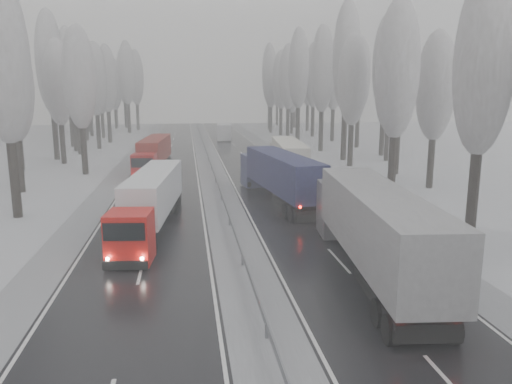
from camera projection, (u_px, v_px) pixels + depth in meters
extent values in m
cube|color=black|center=(278.00, 194.00, 44.50)|extent=(7.50, 200.00, 0.03)
cube|color=black|center=(159.00, 197.00, 43.08)|extent=(7.50, 200.00, 0.03)
cube|color=#A4A6AC|center=(220.00, 196.00, 43.79)|extent=(3.00, 200.00, 0.04)
cube|color=#A4A6AC|center=(332.00, 192.00, 45.17)|extent=(2.40, 200.00, 0.04)
cube|color=#A4A6AC|center=(100.00, 199.00, 42.41)|extent=(2.40, 200.00, 0.04)
cube|color=slate|center=(220.00, 189.00, 43.68)|extent=(0.06, 200.00, 0.32)
cube|color=slate|center=(221.00, 197.00, 41.79)|extent=(0.12, 0.12, 0.60)
cube|color=slate|center=(206.00, 152.00, 72.85)|extent=(0.12, 0.12, 0.60)
cylinder|color=black|center=(473.00, 192.00, 31.36)|extent=(0.68, 0.68, 5.60)
ellipsoid|color=gray|center=(485.00, 61.00, 29.76)|extent=(3.60, 3.60, 11.45)
cylinder|color=black|center=(392.00, 166.00, 42.32)|extent=(0.68, 0.68, 5.62)
ellipsoid|color=gray|center=(398.00, 69.00, 40.72)|extent=(3.60, 3.60, 11.48)
cylinder|color=black|center=(431.00, 162.00, 47.01)|extent=(0.64, 0.64, 4.94)
ellipsoid|color=gray|center=(436.00, 86.00, 45.60)|extent=(3.60, 3.60, 10.09)
cylinder|color=black|center=(392.00, 155.00, 50.70)|extent=(0.66, 0.66, 5.32)
ellipsoid|color=gray|center=(396.00, 78.00, 49.18)|extent=(3.60, 3.60, 10.88)
cylinder|color=black|center=(397.00, 146.00, 54.78)|extent=(0.72, 0.72, 6.31)
ellipsoid|color=gray|center=(401.00, 61.00, 52.98)|extent=(3.60, 3.60, 12.90)
cylinder|color=black|center=(350.00, 144.00, 60.70)|extent=(0.67, 0.67, 5.38)
ellipsoid|color=gray|center=(353.00, 80.00, 59.17)|extent=(3.60, 3.60, 10.98)
cylinder|color=black|center=(387.00, 143.00, 65.51)|extent=(0.62, 0.62, 4.59)
ellipsoid|color=gray|center=(389.00, 92.00, 64.20)|extent=(3.60, 3.60, 9.39)
cylinder|color=black|center=(344.00, 134.00, 65.92)|extent=(0.76, 0.76, 6.95)
ellipsoid|color=gray|center=(347.00, 56.00, 63.95)|extent=(3.60, 3.60, 14.19)
cylinder|color=black|center=(382.00, 132.00, 70.78)|extent=(0.74, 0.74, 6.59)
ellipsoid|color=gray|center=(386.00, 64.00, 68.90)|extent=(3.60, 3.60, 13.46)
cylinder|color=black|center=(321.00, 130.00, 75.88)|extent=(0.72, 0.72, 6.37)
ellipsoid|color=gray|center=(323.00, 69.00, 74.07)|extent=(3.60, 3.60, 13.01)
cylinder|color=black|center=(357.00, 129.00, 80.77)|extent=(0.70, 0.70, 5.97)
ellipsoid|color=gray|center=(359.00, 75.00, 79.07)|extent=(3.60, 3.60, 12.20)
cylinder|color=black|center=(298.00, 125.00, 86.06)|extent=(0.74, 0.74, 6.65)
ellipsoid|color=gray|center=(299.00, 68.00, 84.17)|extent=(3.60, 3.60, 13.59)
cylinder|color=black|center=(332.00, 124.00, 90.99)|extent=(0.71, 0.71, 6.14)
ellipsoid|color=gray|center=(334.00, 75.00, 89.24)|extent=(3.60, 3.60, 12.54)
cylinder|color=black|center=(288.00, 123.00, 95.61)|extent=(0.71, 0.71, 6.05)
ellipsoid|color=gray|center=(288.00, 77.00, 93.89)|extent=(3.60, 3.60, 12.37)
cylinder|color=black|center=(313.00, 121.00, 100.27)|extent=(0.72, 0.72, 6.30)
ellipsoid|color=gray|center=(314.00, 75.00, 98.48)|extent=(3.60, 3.60, 12.87)
cylinder|color=black|center=(281.00, 121.00, 102.93)|extent=(0.70, 0.70, 5.88)
ellipsoid|color=gray|center=(281.00, 79.00, 101.25)|extent=(3.60, 3.60, 12.00)
cylinder|color=black|center=(292.00, 122.00, 107.33)|extent=(0.64, 0.64, 4.86)
ellipsoid|color=gray|center=(292.00, 89.00, 105.95)|extent=(3.60, 3.60, 9.92)
cylinder|color=black|center=(271.00, 119.00, 109.69)|extent=(0.70, 0.70, 5.98)
ellipsoid|color=gray|center=(271.00, 79.00, 107.99)|extent=(3.60, 3.60, 12.21)
cylinder|color=black|center=(307.00, 117.00, 114.80)|extent=(0.71, 0.71, 6.19)
ellipsoid|color=gray|center=(308.00, 78.00, 113.04)|extent=(3.60, 3.60, 12.64)
cylinder|color=black|center=(269.00, 115.00, 119.33)|extent=(0.75, 0.75, 6.86)
ellipsoid|color=gray|center=(270.00, 73.00, 117.38)|extent=(3.60, 3.60, 14.01)
cylinder|color=black|center=(294.00, 116.00, 124.29)|extent=(0.68, 0.68, 5.55)
ellipsoid|color=gray|center=(295.00, 84.00, 122.71)|extent=(3.60, 3.60, 11.33)
cylinder|color=black|center=(269.00, 114.00, 129.89)|extent=(0.71, 0.71, 6.09)
ellipsoid|color=gray|center=(269.00, 80.00, 128.16)|extent=(3.60, 3.60, 12.45)
cylinder|color=black|center=(277.00, 115.00, 134.22)|extent=(0.67, 0.67, 5.49)
ellipsoid|color=gray|center=(277.00, 85.00, 132.66)|extent=(3.60, 3.60, 11.21)
cylinder|color=black|center=(14.00, 178.00, 35.90)|extent=(0.69, 0.69, 5.83)
ellipsoid|color=gray|center=(3.00, 58.00, 34.24)|extent=(3.60, 3.60, 11.92)
cylinder|color=black|center=(20.00, 165.00, 44.97)|extent=(0.65, 0.65, 5.03)
ellipsoid|color=gray|center=(12.00, 83.00, 43.54)|extent=(3.60, 3.60, 10.28)
cylinder|color=black|center=(84.00, 150.00, 54.70)|extent=(0.67, 0.67, 5.44)
ellipsoid|color=gray|center=(79.00, 77.00, 53.15)|extent=(3.60, 3.60, 11.11)
cylinder|color=black|center=(20.00, 146.00, 57.48)|extent=(0.69, 0.69, 5.72)
ellipsoid|color=gray|center=(13.00, 73.00, 55.85)|extent=(3.60, 3.60, 11.69)
cylinder|color=black|center=(63.00, 143.00, 62.86)|extent=(0.66, 0.66, 5.23)
ellipsoid|color=gray|center=(58.00, 82.00, 61.37)|extent=(3.60, 3.60, 10.68)
cylinder|color=black|center=(55.00, 135.00, 66.36)|extent=(0.74, 0.74, 6.60)
ellipsoid|color=gray|center=(50.00, 62.00, 64.48)|extent=(3.60, 3.60, 13.49)
cylinder|color=black|center=(79.00, 136.00, 72.23)|extent=(0.65, 0.65, 5.16)
ellipsoid|color=gray|center=(76.00, 84.00, 70.76)|extent=(3.60, 3.60, 10.54)
cylinder|color=black|center=(75.00, 132.00, 75.86)|extent=(0.69, 0.69, 5.79)
ellipsoid|color=gray|center=(71.00, 76.00, 74.21)|extent=(3.60, 3.60, 11.84)
cylinder|color=black|center=(98.00, 131.00, 78.95)|extent=(0.68, 0.68, 5.64)
ellipsoid|color=gray|center=(95.00, 79.00, 77.35)|extent=(3.60, 3.60, 11.53)
cylinder|color=black|center=(72.00, 127.00, 82.09)|extent=(0.73, 0.73, 6.56)
ellipsoid|color=gray|center=(68.00, 68.00, 80.23)|extent=(3.60, 3.60, 13.40)
cylinder|color=black|center=(109.00, 126.00, 88.76)|extent=(0.69, 0.69, 5.79)
ellipsoid|color=gray|center=(107.00, 78.00, 87.11)|extent=(3.60, 3.60, 11.84)
cylinder|color=black|center=(86.00, 122.00, 91.91)|extent=(0.74, 0.74, 6.65)
ellipsoid|color=gray|center=(82.00, 70.00, 90.02)|extent=(3.60, 3.60, 13.58)
cylinder|color=black|center=(103.00, 125.00, 97.54)|extent=(0.65, 0.65, 5.12)
ellipsoid|color=gray|center=(101.00, 86.00, 96.08)|extent=(3.60, 3.60, 10.46)
cylinder|color=black|center=(91.00, 122.00, 100.96)|extent=(0.69, 0.69, 5.84)
ellipsoid|color=gray|center=(88.00, 80.00, 99.30)|extent=(3.60, 3.60, 11.92)
cylinder|color=black|center=(129.00, 118.00, 108.39)|extent=(0.74, 0.74, 6.67)
ellipsoid|color=gray|center=(127.00, 73.00, 106.49)|extent=(3.60, 3.60, 13.63)
cylinder|color=black|center=(89.00, 118.00, 111.07)|extent=(0.72, 0.72, 6.31)
ellipsoid|color=gray|center=(86.00, 76.00, 109.28)|extent=(3.60, 3.60, 12.88)
cylinder|color=black|center=(138.00, 116.00, 117.68)|extent=(0.72, 0.72, 6.29)
ellipsoid|color=gray|center=(136.00, 77.00, 115.89)|extent=(3.60, 3.60, 12.84)
cylinder|color=black|center=(116.00, 119.00, 120.94)|extent=(0.64, 0.64, 4.86)
ellipsoid|color=gray|center=(114.00, 89.00, 119.56)|extent=(3.60, 3.60, 9.92)
cylinder|color=black|center=(126.00, 114.00, 123.56)|extent=(0.74, 0.74, 6.63)
ellipsoid|color=gray|center=(124.00, 75.00, 121.68)|extent=(3.60, 3.60, 13.54)
cylinder|color=black|center=(116.00, 115.00, 127.16)|extent=(0.69, 0.69, 5.79)
ellipsoid|color=gray|center=(115.00, 82.00, 125.51)|extent=(3.60, 3.60, 11.82)
cube|color=#4C4C51|center=(340.00, 206.00, 31.92)|extent=(2.99, 3.09, 3.29)
cube|color=black|center=(336.00, 190.00, 33.11)|extent=(2.52, 0.34, 1.10)
cube|color=black|center=(334.00, 220.00, 33.63)|extent=(2.75, 0.42, 0.55)
cube|color=slate|center=(379.00, 224.00, 23.32)|extent=(4.10, 14.46, 3.07)
cube|color=black|center=(437.00, 347.00, 16.75)|extent=(2.52, 0.36, 0.49)
cube|color=black|center=(405.00, 301.00, 19.88)|extent=(2.96, 6.23, 0.49)
cube|color=black|center=(429.00, 344.00, 17.39)|extent=(2.52, 0.30, 0.66)
cylinder|color=black|center=(324.00, 229.00, 31.26)|extent=(0.49, 1.17, 1.14)
cylinder|color=black|center=(360.00, 228.00, 31.36)|extent=(0.49, 1.17, 1.14)
cylinder|color=black|center=(379.00, 313.00, 19.45)|extent=(0.49, 1.17, 1.14)
cylinder|color=black|center=(437.00, 311.00, 19.55)|extent=(0.49, 1.17, 1.14)
cylinder|color=black|center=(390.00, 330.00, 18.05)|extent=(0.49, 1.17, 1.14)
cylinder|color=black|center=(453.00, 328.00, 18.15)|extent=(0.49, 1.17, 1.14)
sphere|color=#FF0C05|center=(409.00, 325.00, 16.46)|extent=(0.22, 0.22, 0.22)
sphere|color=#FF0C05|center=(470.00, 323.00, 16.55)|extent=(0.22, 0.22, 0.22)
sphere|color=white|center=(319.00, 214.00, 33.53)|extent=(0.24, 0.24, 0.24)
sphere|color=white|center=(350.00, 214.00, 33.62)|extent=(0.24, 0.24, 0.24)
cube|color=#1E234C|center=(256.00, 170.00, 47.47)|extent=(2.81, 2.89, 2.98)
cube|color=black|center=(253.00, 161.00, 48.51)|extent=(2.28, 0.40, 0.99)
cube|color=black|center=(253.00, 180.00, 48.98)|extent=(2.48, 0.48, 0.50)
cube|color=#131334|center=(283.00, 172.00, 39.94)|extent=(4.24, 13.15, 2.79)
cube|color=black|center=(312.00, 217.00, 34.22)|extent=(2.28, 0.42, 0.45)
cube|color=black|center=(298.00, 205.00, 36.95)|extent=(2.90, 5.71, 0.45)
cube|color=black|center=(309.00, 218.00, 34.77)|extent=(2.28, 0.36, 0.60)
cylinder|color=black|center=(248.00, 184.00, 46.67)|extent=(0.48, 1.07, 1.03)
cylinder|color=black|center=(269.00, 183.00, 47.22)|extent=(0.48, 1.07, 1.03)
cylinder|color=black|center=(286.00, 210.00, 36.34)|extent=(0.48, 1.07, 1.03)
cylinder|color=black|center=(313.00, 208.00, 36.89)|extent=(0.48, 1.07, 1.03)
cylinder|color=black|center=(292.00, 214.00, 35.12)|extent=(0.48, 1.07, 1.03)
cylinder|color=black|center=(319.00, 212.00, 35.67)|extent=(0.48, 1.07, 1.03)
sphere|color=#FF0C05|center=(300.00, 207.00, 33.74)|extent=(0.20, 0.20, 0.20)
sphere|color=#FF0C05|center=(326.00, 205.00, 34.24)|extent=(0.20, 0.20, 0.20)
sphere|color=white|center=(243.00, 177.00, 48.68)|extent=(0.22, 0.22, 0.22)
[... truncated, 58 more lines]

